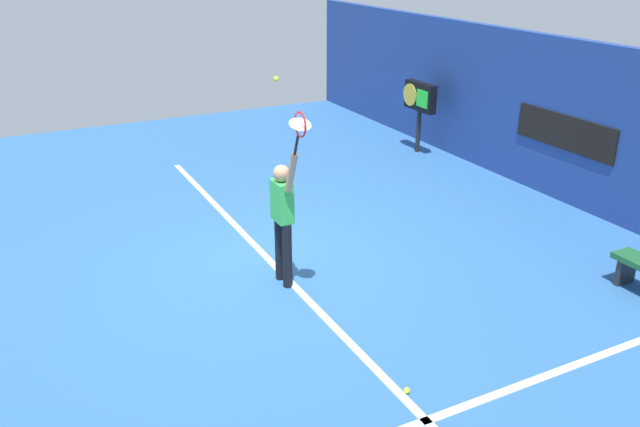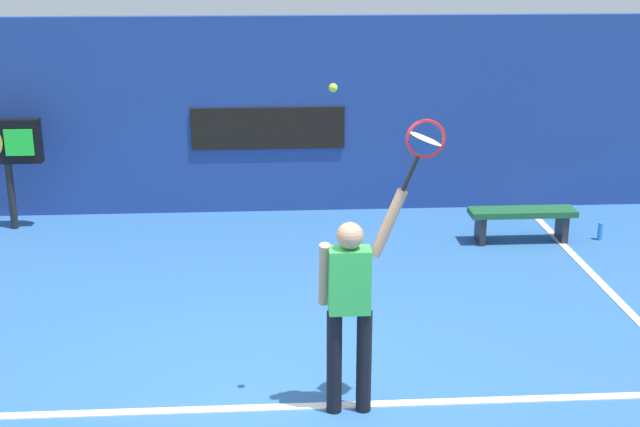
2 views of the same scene
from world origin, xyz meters
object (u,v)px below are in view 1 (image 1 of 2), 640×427
object	(u,v)px
tennis_racket	(300,127)
spare_ball	(407,390)
tennis_ball	(276,79)
tennis_player	(283,214)
scoreboard_clock	(420,99)

from	to	relation	value
tennis_racket	spare_ball	distance (m)	3.19
tennis_racket	tennis_ball	bearing A→B (deg)	178.70
tennis_player	spare_ball	bearing A→B (deg)	2.98
tennis_racket	tennis_player	bearing A→B (deg)	179.57
tennis_ball	scoreboard_clock	distance (m)	6.70
tennis_ball	scoreboard_clock	bearing A→B (deg)	128.44
tennis_racket	spare_ball	xyz separation A→B (m)	(2.20, 0.15, -2.30)
tennis_player	spare_ball	xyz separation A→B (m)	(2.76, 0.14, -0.98)
tennis_player	scoreboard_clock	bearing A→B (deg)	129.37
spare_ball	tennis_racket	bearing A→B (deg)	-176.16
tennis_ball	spare_ball	bearing A→B (deg)	2.59
tennis_racket	spare_ball	world-z (taller)	tennis_racket
tennis_racket	scoreboard_clock	xyz separation A→B (m)	(-4.75, 5.11, -1.15)
tennis_player	tennis_ball	size ratio (longest dim) A/B	28.90
spare_ball	tennis_player	bearing A→B (deg)	-177.02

